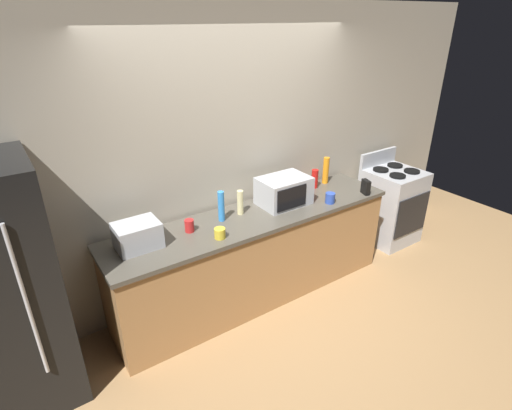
# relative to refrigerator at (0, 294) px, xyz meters

# --- Properties ---
(ground_plane) EXTENTS (8.00, 8.00, 0.00)m
(ground_plane) POSITION_rel_refrigerator_xyz_m (2.05, -0.40, -0.90)
(ground_plane) COLOR #A87F51
(back_wall) EXTENTS (6.40, 0.10, 2.70)m
(back_wall) POSITION_rel_refrigerator_xyz_m (2.05, 0.41, 0.45)
(back_wall) COLOR #B2A893
(back_wall) RESTS_ON ground_plane
(counter_run) EXTENTS (2.84, 0.64, 0.90)m
(counter_run) POSITION_rel_refrigerator_xyz_m (2.05, 0.00, -0.45)
(counter_run) COLOR #B27F4C
(counter_run) RESTS_ON ground_plane
(refrigerator) EXTENTS (0.72, 0.73, 1.80)m
(refrigerator) POSITION_rel_refrigerator_xyz_m (0.00, 0.00, 0.00)
(refrigerator) COLOR black
(refrigerator) RESTS_ON ground_plane
(stove_range) EXTENTS (0.60, 0.61, 1.08)m
(stove_range) POSITION_rel_refrigerator_xyz_m (4.05, 0.00, -0.44)
(stove_range) COLOR #B7BABF
(stove_range) RESTS_ON ground_plane
(microwave) EXTENTS (0.48, 0.35, 0.27)m
(microwave) POSITION_rel_refrigerator_xyz_m (2.41, 0.05, 0.13)
(microwave) COLOR #B7BABF
(microwave) RESTS_ON counter_run
(toaster_oven) EXTENTS (0.34, 0.26, 0.21)m
(toaster_oven) POSITION_rel_refrigerator_xyz_m (0.97, 0.06, 0.10)
(toaster_oven) COLOR #B7BABF
(toaster_oven) RESTS_ON counter_run
(cordless_phone) EXTENTS (0.08, 0.12, 0.15)m
(cordless_phone) POSITION_rel_refrigerator_xyz_m (3.25, -0.24, 0.07)
(cordless_phone) COLOR black
(cordless_phone) RESTS_ON counter_run
(bottle_spray_cleaner) EXTENTS (0.06, 0.06, 0.28)m
(bottle_spray_cleaner) POSITION_rel_refrigerator_xyz_m (1.74, 0.08, 0.14)
(bottle_spray_cleaner) COLOR #338CE5
(bottle_spray_cleaner) RESTS_ON counter_run
(bottle_hand_soap) EXTENTS (0.06, 0.06, 0.23)m
(bottle_hand_soap) POSITION_rel_refrigerator_xyz_m (1.94, 0.10, 0.12)
(bottle_hand_soap) COLOR beige
(bottle_hand_soap) RESTS_ON counter_run
(bottle_dish_soap) EXTENTS (0.06, 0.06, 0.29)m
(bottle_dish_soap) POSITION_rel_refrigerator_xyz_m (3.11, 0.21, 0.15)
(bottle_dish_soap) COLOR orange
(bottle_dish_soap) RESTS_ON counter_run
(bottle_hot_sauce) EXTENTS (0.07, 0.07, 0.20)m
(bottle_hot_sauce) POSITION_rel_refrigerator_xyz_m (2.93, 0.18, 0.10)
(bottle_hot_sauce) COLOR red
(bottle_hot_sauce) RESTS_ON counter_run
(mug_yellow) EXTENTS (0.09, 0.09, 0.09)m
(mug_yellow) POSITION_rel_refrigerator_xyz_m (1.57, -0.18, 0.04)
(mug_yellow) COLOR yellow
(mug_yellow) RESTS_ON counter_run
(mug_red) EXTENTS (0.08, 0.08, 0.11)m
(mug_red) POSITION_rel_refrigerator_xyz_m (1.41, 0.06, 0.05)
(mug_red) COLOR red
(mug_red) RESTS_ON counter_run
(mug_blue) EXTENTS (0.09, 0.09, 0.10)m
(mug_blue) POSITION_rel_refrigerator_xyz_m (2.79, -0.19, 0.05)
(mug_blue) COLOR #2D4CB2
(mug_blue) RESTS_ON counter_run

